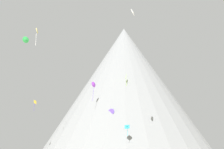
{
  "coord_description": "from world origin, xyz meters",
  "views": [
    {
      "loc": [
        -2.64,
        -30.01,
        2.27
      ],
      "look_at": [
        3.54,
        31.36,
        25.38
      ],
      "focal_mm": 44.27,
      "sensor_mm": 36.0,
      "label": 1
    }
  ],
  "objects_px": {
    "kite_yellow_high": "(37,33)",
    "kite_cyan_mid": "(127,127)",
    "rock_massif": "(126,100)",
    "kite_green_high": "(26,40)",
    "kite_violet_high": "(94,85)",
    "kite_gold_mid": "(35,103)",
    "kite_teal_low": "(177,147)",
    "kite_indigo_mid": "(111,112)",
    "kite_lime_high": "(126,78)",
    "kite_white_high": "(133,12)",
    "kite_black_low": "(186,149)"
  },
  "relations": [
    {
      "from": "kite_white_high",
      "to": "kite_green_high",
      "type": "bearing_deg",
      "value": 119.81
    },
    {
      "from": "kite_green_high",
      "to": "kite_cyan_mid",
      "type": "xyz_separation_m",
      "value": [
        25.76,
        12.74,
        -17.95
      ]
    },
    {
      "from": "kite_yellow_high",
      "to": "kite_black_low",
      "type": "bearing_deg",
      "value": -24.86
    },
    {
      "from": "kite_gold_mid",
      "to": "kite_cyan_mid",
      "type": "relative_size",
      "value": 1.14
    },
    {
      "from": "kite_cyan_mid",
      "to": "kite_lime_high",
      "type": "relative_size",
      "value": 0.62
    },
    {
      "from": "kite_indigo_mid",
      "to": "kite_lime_high",
      "type": "distance_m",
      "value": 14.63
    },
    {
      "from": "kite_lime_high",
      "to": "kite_cyan_mid",
      "type": "bearing_deg",
      "value": -138.37
    },
    {
      "from": "kite_indigo_mid",
      "to": "kite_gold_mid",
      "type": "bearing_deg",
      "value": 31.68
    },
    {
      "from": "kite_teal_low",
      "to": "kite_yellow_high",
      "type": "bearing_deg",
      "value": -38.32
    },
    {
      "from": "rock_massif",
      "to": "kite_gold_mid",
      "type": "height_order",
      "value": "rock_massif"
    },
    {
      "from": "rock_massif",
      "to": "kite_black_low",
      "type": "xyz_separation_m",
      "value": [
        13.88,
        -23.31,
        -20.57
      ]
    },
    {
      "from": "rock_massif",
      "to": "kite_violet_high",
      "type": "distance_m",
      "value": 25.83
    },
    {
      "from": "kite_black_low",
      "to": "kite_white_high",
      "type": "bearing_deg",
      "value": -109.3
    },
    {
      "from": "kite_indigo_mid",
      "to": "kite_lime_high",
      "type": "bearing_deg",
      "value": -106.77
    },
    {
      "from": "kite_teal_low",
      "to": "kite_indigo_mid",
      "type": "bearing_deg",
      "value": -38.91
    },
    {
      "from": "kite_yellow_high",
      "to": "kite_green_high",
      "type": "relative_size",
      "value": 3.55
    },
    {
      "from": "kite_violet_high",
      "to": "kite_gold_mid",
      "type": "bearing_deg",
      "value": 139.33
    },
    {
      "from": "kite_yellow_high",
      "to": "kite_teal_low",
      "type": "bearing_deg",
      "value": -14.45
    },
    {
      "from": "rock_massif",
      "to": "kite_green_high",
      "type": "distance_m",
      "value": 53.85
    },
    {
      "from": "rock_massif",
      "to": "kite_teal_low",
      "type": "bearing_deg",
      "value": -45.14
    },
    {
      "from": "kite_yellow_high",
      "to": "kite_lime_high",
      "type": "bearing_deg",
      "value": -9.92
    },
    {
      "from": "kite_green_high",
      "to": "kite_black_low",
      "type": "bearing_deg",
      "value": -7.58
    },
    {
      "from": "kite_cyan_mid",
      "to": "kite_teal_low",
      "type": "bearing_deg",
      "value": 102.09
    },
    {
      "from": "kite_gold_mid",
      "to": "kite_teal_low",
      "type": "height_order",
      "value": "kite_gold_mid"
    },
    {
      "from": "kite_gold_mid",
      "to": "kite_violet_high",
      "type": "bearing_deg",
      "value": -0.23
    },
    {
      "from": "kite_white_high",
      "to": "kite_violet_high",
      "type": "relative_size",
      "value": 0.32
    },
    {
      "from": "kite_white_high",
      "to": "kite_lime_high",
      "type": "distance_m",
      "value": 28.1
    },
    {
      "from": "kite_violet_high",
      "to": "kite_cyan_mid",
      "type": "relative_size",
      "value": 2.14
    },
    {
      "from": "rock_massif",
      "to": "kite_cyan_mid",
      "type": "relative_size",
      "value": 32.14
    },
    {
      "from": "kite_gold_mid",
      "to": "kite_black_low",
      "type": "bearing_deg",
      "value": -4.2
    },
    {
      "from": "kite_yellow_high",
      "to": "kite_cyan_mid",
      "type": "distance_m",
      "value": 36.64
    },
    {
      "from": "kite_cyan_mid",
      "to": "kite_black_low",
      "type": "height_order",
      "value": "kite_cyan_mid"
    },
    {
      "from": "rock_massif",
      "to": "kite_lime_high",
      "type": "height_order",
      "value": "rock_massif"
    },
    {
      "from": "kite_white_high",
      "to": "kite_cyan_mid",
      "type": "distance_m",
      "value": 29.9
    },
    {
      "from": "kite_teal_low",
      "to": "kite_lime_high",
      "type": "bearing_deg",
      "value": -46.34
    },
    {
      "from": "rock_massif",
      "to": "kite_lime_high",
      "type": "bearing_deg",
      "value": -98.62
    },
    {
      "from": "kite_cyan_mid",
      "to": "kite_teal_low",
      "type": "height_order",
      "value": "kite_cyan_mid"
    },
    {
      "from": "kite_gold_mid",
      "to": "kite_black_low",
      "type": "distance_m",
      "value": 46.51
    },
    {
      "from": "kite_white_high",
      "to": "kite_yellow_high",
      "type": "xyz_separation_m",
      "value": [
        -25.6,
        12.69,
        -0.31
      ]
    },
    {
      "from": "kite_yellow_high",
      "to": "kite_cyan_mid",
      "type": "height_order",
      "value": "kite_yellow_high"
    },
    {
      "from": "kite_gold_mid",
      "to": "kite_white_high",
      "type": "distance_m",
      "value": 38.99
    },
    {
      "from": "kite_gold_mid",
      "to": "kite_cyan_mid",
      "type": "xyz_separation_m",
      "value": [
        26.04,
        -8.53,
        -8.05
      ]
    },
    {
      "from": "kite_cyan_mid",
      "to": "kite_lime_high",
      "type": "xyz_separation_m",
      "value": [
        1.98,
        12.81,
        18.52
      ]
    },
    {
      "from": "kite_green_high",
      "to": "kite_violet_high",
      "type": "xyz_separation_m",
      "value": [
        16.97,
        22.35,
        -3.25
      ]
    },
    {
      "from": "kite_green_high",
      "to": "kite_teal_low",
      "type": "relative_size",
      "value": 0.52
    },
    {
      "from": "kite_cyan_mid",
      "to": "kite_black_low",
      "type": "relative_size",
      "value": 0.54
    },
    {
      "from": "kite_white_high",
      "to": "kite_lime_high",
      "type": "xyz_separation_m",
      "value": [
        2.1,
        26.9,
        -7.85
      ]
    },
    {
      "from": "rock_massif",
      "to": "kite_teal_low",
      "type": "distance_m",
      "value": 27.88
    },
    {
      "from": "rock_massif",
      "to": "kite_cyan_mid",
      "type": "bearing_deg",
      "value": -98.69
    },
    {
      "from": "kite_green_high",
      "to": "kite_teal_low",
      "type": "distance_m",
      "value": 57.97
    }
  ]
}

